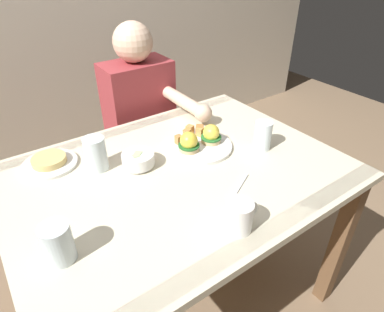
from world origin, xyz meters
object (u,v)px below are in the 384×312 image
(water_glass_near, at_px, (59,245))
(water_glass_far, at_px, (96,155))
(fruit_bowl, at_px, (138,160))
(water_glass_extra, at_px, (263,137))
(diner_person, at_px, (143,119))
(coffee_mug, at_px, (240,215))
(side_plate, at_px, (50,162))
(dining_table, at_px, (179,193))
(eggs_benedict_plate, at_px, (199,142))
(fork, at_px, (238,188))

(water_glass_near, relative_size, water_glass_far, 0.89)
(fruit_bowl, xyz_separation_m, water_glass_near, (-0.36, -0.26, 0.02))
(water_glass_near, relative_size, water_glass_extra, 0.97)
(diner_person, bearing_deg, coffee_mug, -101.12)
(water_glass_extra, relative_size, side_plate, 0.59)
(side_plate, height_order, diner_person, diner_person)
(dining_table, xyz_separation_m, water_glass_near, (-0.47, -0.15, 0.15))
(eggs_benedict_plate, bearing_deg, side_plate, 157.55)
(dining_table, xyz_separation_m, diner_person, (0.17, 0.60, 0.02))
(water_glass_near, distance_m, water_glass_far, 0.41)
(dining_table, relative_size, side_plate, 6.00)
(dining_table, distance_m, diner_person, 0.62)
(fork, height_order, water_glass_near, water_glass_near)
(fruit_bowl, distance_m, water_glass_far, 0.15)
(water_glass_near, height_order, water_glass_far, water_glass_far)
(eggs_benedict_plate, height_order, diner_person, diner_person)
(dining_table, bearing_deg, diner_person, 74.11)
(fork, bearing_deg, eggs_benedict_plate, 80.26)
(side_plate, bearing_deg, coffee_mug, -61.15)
(fork, height_order, water_glass_extra, water_glass_extra)
(coffee_mug, xyz_separation_m, water_glass_far, (-0.22, 0.52, 0.01))
(water_glass_near, xyz_separation_m, diner_person, (0.64, 0.75, -0.14))
(water_glass_near, distance_m, diner_person, 1.00)
(water_glass_extra, distance_m, diner_person, 0.71)
(eggs_benedict_plate, xyz_separation_m, water_glass_extra, (0.20, -0.15, 0.03))
(dining_table, bearing_deg, fruit_bowl, 134.10)
(water_glass_far, bearing_deg, fruit_bowl, -30.27)
(water_glass_far, bearing_deg, dining_table, -38.07)
(dining_table, height_order, fork, fork)
(diner_person, bearing_deg, side_plate, -151.44)
(fruit_bowl, xyz_separation_m, water_glass_extra, (0.46, -0.17, 0.02))
(fruit_bowl, relative_size, diner_person, 0.11)
(eggs_benedict_plate, bearing_deg, coffee_mug, -111.93)
(coffee_mug, distance_m, water_glass_extra, 0.47)
(fruit_bowl, height_order, water_glass_near, water_glass_near)
(eggs_benedict_plate, xyz_separation_m, diner_person, (0.01, 0.51, -0.12))
(coffee_mug, relative_size, water_glass_far, 0.88)
(coffee_mug, bearing_deg, water_glass_near, 157.32)
(eggs_benedict_plate, bearing_deg, water_glass_near, -159.01)
(dining_table, xyz_separation_m, coffee_mug, (-0.01, -0.34, 0.16))
(coffee_mug, relative_size, water_glass_near, 0.98)
(eggs_benedict_plate, height_order, side_plate, eggs_benedict_plate)
(eggs_benedict_plate, relative_size, fork, 1.86)
(dining_table, bearing_deg, water_glass_far, 141.93)
(fruit_bowl, xyz_separation_m, side_plate, (-0.27, 0.20, -0.02))
(dining_table, relative_size, eggs_benedict_plate, 4.44)
(dining_table, distance_m, water_glass_far, 0.34)
(side_plate, bearing_deg, water_glass_far, -41.62)
(coffee_mug, bearing_deg, fruit_bowl, 101.21)
(eggs_benedict_plate, height_order, water_glass_near, water_glass_near)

